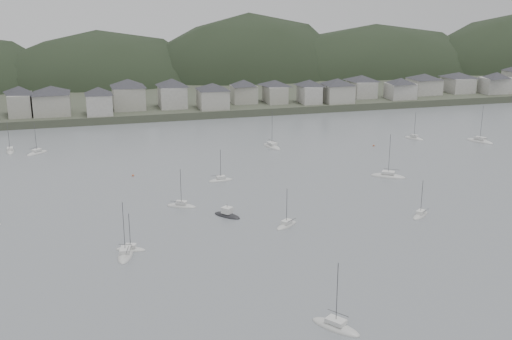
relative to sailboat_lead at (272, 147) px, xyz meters
name	(u,v)px	position (x,y,z in m)	size (l,w,h in m)	color
far_shore_land	(155,76)	(-17.79, 175.53, 1.33)	(900.00, 250.00, 3.00)	#383D2D
forested_ridge	(171,104)	(-12.96, 149.93, -11.45)	(851.55, 103.94, 102.57)	black
waterfront_town	(302,88)	(32.79, 63.87, 8.49)	(451.48, 28.46, 12.92)	#9C9B8E
sailboat_lead	(272,147)	(0.00, 0.00, 0.00)	(5.27, 10.19, 13.29)	beige
moored_fleet	(219,222)	(-31.60, -63.51, 0.01)	(248.77, 164.66, 13.53)	beige
motor_launch_far	(227,215)	(-28.94, -59.72, 0.13)	(6.58, 7.19, 3.73)	black
mooring_buoys	(265,236)	(-24.04, -74.23, -0.02)	(119.30, 115.28, 0.70)	#B65D3C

